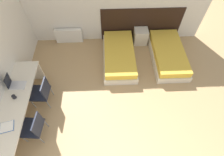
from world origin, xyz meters
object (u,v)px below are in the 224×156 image
object	(u,v)px
nightstand	(141,36)
chair_near_laptop	(42,92)
bed_near_door	(168,54)
chair_near_notebook	(34,127)
bed_near_window	(119,56)
laptop	(14,84)

from	to	relation	value
nightstand	chair_near_laptop	size ratio (longest dim) A/B	0.60
bed_near_door	nightstand	xyz separation A→B (m)	(-0.75, 0.76, 0.07)
nightstand	chair_near_notebook	bearing A→B (deg)	-132.40
bed_near_window	chair_near_notebook	size ratio (longest dim) A/B	2.17
chair_near_laptop	chair_near_notebook	xyz separation A→B (m)	(-0.00, -0.88, 0.00)
nightstand	chair_near_notebook	xyz separation A→B (m)	(-2.75, -3.01, 0.22)
chair_near_notebook	laptop	size ratio (longest dim) A/B	2.38
chair_near_laptop	laptop	size ratio (longest dim) A/B	2.38
chair_near_laptop	bed_near_door	bearing A→B (deg)	25.17
chair_near_notebook	laptop	xyz separation A→B (m)	(-0.52, 0.92, 0.34)
bed_near_door	laptop	size ratio (longest dim) A/B	5.18
nightstand	bed_near_door	bearing A→B (deg)	-45.33
chair_near_notebook	laptop	distance (m)	1.11
nightstand	laptop	size ratio (longest dim) A/B	1.43
laptop	bed_near_window	bearing A→B (deg)	28.33
bed_near_window	chair_near_notebook	xyz separation A→B (m)	(-2.00, -2.25, 0.29)
bed_near_window	nightstand	size ratio (longest dim) A/B	3.63
chair_near_laptop	chair_near_notebook	distance (m)	0.88
laptop	bed_near_door	bearing A→B (deg)	18.79
bed_near_window	chair_near_laptop	size ratio (longest dim) A/B	2.17
bed_near_window	laptop	distance (m)	2.92
nightstand	bed_near_window	bearing A→B (deg)	-134.67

